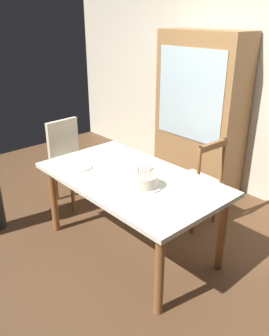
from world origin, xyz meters
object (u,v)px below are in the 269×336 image
(dining_table, at_px, (131,185))
(chair_upholstered, at_px, (70,157))
(chair_spindle_back, at_px, (196,183))
(china_cabinet, at_px, (200,113))
(plate_near_celebrant, at_px, (81,167))
(plate_far_side, at_px, (142,167))
(birthday_cake, at_px, (145,181))

(dining_table, bearing_deg, chair_upholstered, 173.95)
(dining_table, distance_m, chair_spindle_back, 0.83)
(dining_table, distance_m, china_cabinet, 1.66)
(dining_table, height_order, chair_upholstered, chair_upholstered)
(plate_near_celebrant, distance_m, chair_upholstered, 0.87)
(plate_near_celebrant, xyz_separation_m, chair_upholstered, (-0.77, 0.35, -0.22))
(dining_table, xyz_separation_m, plate_near_celebrant, (-0.46, -0.22, 0.09))
(plate_far_side, relative_size, china_cabinet, 0.12)
(plate_near_celebrant, bearing_deg, chair_upholstered, 155.65)
(china_cabinet, bearing_deg, plate_far_side, -73.50)
(chair_spindle_back, height_order, china_cabinet, china_cabinet)
(plate_near_celebrant, bearing_deg, china_cabinet, 90.63)
(chair_upholstered, height_order, china_cabinet, china_cabinet)
(plate_near_celebrant, height_order, chair_upholstered, chair_upholstered)
(birthday_cake, xyz_separation_m, chair_upholstered, (-1.46, 0.18, -0.27))
(chair_upholstered, relative_size, china_cabinet, 0.50)
(plate_far_side, bearing_deg, chair_spindle_back, 71.40)
(plate_far_side, relative_size, chair_spindle_back, 0.23)
(dining_table, xyz_separation_m, plate_far_side, (-0.08, 0.22, 0.09))
(plate_near_celebrant, xyz_separation_m, plate_far_side, (0.38, 0.43, 0.00))
(birthday_cake, distance_m, plate_near_celebrant, 0.71)
(plate_near_celebrant, distance_m, chair_spindle_back, 1.21)
(plate_near_celebrant, relative_size, china_cabinet, 0.12)
(plate_near_celebrant, relative_size, plate_far_side, 1.00)
(plate_far_side, relative_size, chair_upholstered, 0.23)
(chair_spindle_back, distance_m, china_cabinet, 1.08)
(birthday_cake, xyz_separation_m, china_cabinet, (-0.71, 1.60, 0.15))
(plate_near_celebrant, bearing_deg, plate_far_side, 48.96)
(chair_upholstered, bearing_deg, china_cabinet, 62.37)
(dining_table, height_order, birthday_cake, birthday_cake)
(birthday_cake, height_order, china_cabinet, china_cabinet)
(plate_far_side, distance_m, chair_upholstered, 1.17)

